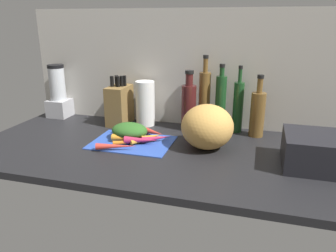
# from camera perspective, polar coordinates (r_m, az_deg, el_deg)

# --- Properties ---
(ground_plane) EXTENTS (1.70, 0.80, 0.03)m
(ground_plane) POSITION_cam_1_polar(r_m,az_deg,el_deg) (1.45, -1.20, -4.37)
(ground_plane) COLOR black
(wall_back) EXTENTS (1.70, 0.03, 0.60)m
(wall_back) POSITION_cam_1_polar(r_m,az_deg,el_deg) (1.73, 2.53, 10.13)
(wall_back) COLOR #BCB7AD
(wall_back) RESTS_ON ground_plane
(cutting_board) EXTENTS (0.37, 0.27, 0.01)m
(cutting_board) POSITION_cam_1_polar(r_m,az_deg,el_deg) (1.51, -6.32, -2.83)
(cutting_board) COLOR #2D51B7
(cutting_board) RESTS_ON ground_plane
(carrot_0) EXTENTS (0.16, 0.11, 0.02)m
(carrot_0) POSITION_cam_1_polar(r_m,az_deg,el_deg) (1.48, -6.24, -2.71)
(carrot_0) COLOR orange
(carrot_0) RESTS_ON cutting_board
(carrot_1) EXTENTS (0.15, 0.04, 0.03)m
(carrot_1) POSITION_cam_1_polar(r_m,az_deg,el_deg) (1.50, -7.15, -2.20)
(carrot_1) COLOR orange
(carrot_1) RESTS_ON cutting_board
(carrot_2) EXTENTS (0.09, 0.10, 0.03)m
(carrot_2) POSITION_cam_1_polar(r_m,az_deg,el_deg) (1.52, -2.97, -1.89)
(carrot_2) COLOR orange
(carrot_2) RESTS_ON cutting_board
(carrot_3) EXTENTS (0.14, 0.14, 0.02)m
(carrot_3) POSITION_cam_1_polar(r_m,az_deg,el_deg) (1.56, -8.22, -1.60)
(carrot_3) COLOR orange
(carrot_3) RESTS_ON cutting_board
(carrot_4) EXTENTS (0.13, 0.14, 0.02)m
(carrot_4) POSITION_cam_1_polar(r_m,az_deg,el_deg) (1.50, -3.66, -2.31)
(carrot_4) COLOR orange
(carrot_4) RESTS_ON cutting_board
(carrot_5) EXTENTS (0.15, 0.07, 0.04)m
(carrot_5) POSITION_cam_1_polar(r_m,az_deg,el_deg) (1.47, -4.82, -2.51)
(carrot_5) COLOR #B2264C
(carrot_5) RESTS_ON cutting_board
(carrot_6) EXTENTS (0.11, 0.06, 0.03)m
(carrot_6) POSITION_cam_1_polar(r_m,az_deg,el_deg) (1.57, -2.43, -1.14)
(carrot_6) COLOR red
(carrot_6) RESTS_ON cutting_board
(carrot_7) EXTENTS (0.13, 0.10, 0.03)m
(carrot_7) POSITION_cam_1_polar(r_m,az_deg,el_deg) (1.50, -1.97, -2.14)
(carrot_7) COLOR #B2264C
(carrot_7) RESTS_ON cutting_board
(carrot_8) EXTENTS (0.18, 0.08, 0.03)m
(carrot_8) POSITION_cam_1_polar(r_m,az_deg,el_deg) (1.42, -9.08, -3.54)
(carrot_8) COLOR red
(carrot_8) RESTS_ON cutting_board
(carrot_9) EXTENTS (0.13, 0.03, 0.03)m
(carrot_9) POSITION_cam_1_polar(r_m,az_deg,el_deg) (1.55, -5.93, -1.45)
(carrot_9) COLOR red
(carrot_9) RESTS_ON cutting_board
(carrot_greens_pile) EXTENTS (0.17, 0.13, 0.07)m
(carrot_greens_pile) POSITION_cam_1_polar(r_m,az_deg,el_deg) (1.54, -6.80, -0.79)
(carrot_greens_pile) COLOR #2D6023
(carrot_greens_pile) RESTS_ON cutting_board
(winter_squash) EXTENTS (0.23, 0.23, 0.20)m
(winter_squash) POSITION_cam_1_polar(r_m,az_deg,el_deg) (1.42, 6.93, -0.14)
(winter_squash) COLOR gold
(winter_squash) RESTS_ON ground_plane
(knife_block) EXTENTS (0.10, 0.17, 0.26)m
(knife_block) POSITION_cam_1_polar(r_m,az_deg,el_deg) (1.77, -8.55, 3.78)
(knife_block) COLOR brown
(knife_block) RESTS_ON ground_plane
(blender_appliance) EXTENTS (0.12, 0.12, 0.30)m
(blender_appliance) POSITION_cam_1_polar(r_m,az_deg,el_deg) (1.99, -18.76, 5.28)
(blender_appliance) COLOR #B2B2B7
(blender_appliance) RESTS_ON ground_plane
(paper_towel_roll) EXTENTS (0.10, 0.10, 0.24)m
(paper_towel_roll) POSITION_cam_1_polar(r_m,az_deg,el_deg) (1.73, -4.03, 3.99)
(paper_towel_roll) COLOR white
(paper_towel_roll) RESTS_ON ground_plane
(bottle_0) EXTENTS (0.07, 0.07, 0.31)m
(bottle_0) POSITION_cam_1_polar(r_m,az_deg,el_deg) (1.65, 3.67, 3.60)
(bottle_0) COLOR #471919
(bottle_0) RESTS_ON ground_plane
(bottle_1) EXTENTS (0.06, 0.06, 0.38)m
(bottle_1) POSITION_cam_1_polar(r_m,az_deg,el_deg) (1.67, 6.43, 4.68)
(bottle_1) COLOR brown
(bottle_1) RESTS_ON ground_plane
(bottle_2) EXTENTS (0.05, 0.05, 0.34)m
(bottle_2) POSITION_cam_1_polar(r_m,az_deg,el_deg) (1.64, 9.23, 4.08)
(bottle_2) COLOR #19421E
(bottle_2) RESTS_ON ground_plane
(bottle_3) EXTENTS (0.05, 0.05, 0.33)m
(bottle_3) POSITION_cam_1_polar(r_m,az_deg,el_deg) (1.65, 12.24, 3.43)
(bottle_3) COLOR #19421E
(bottle_3) RESTS_ON ground_plane
(bottle_4) EXTENTS (0.07, 0.07, 0.30)m
(bottle_4) POSITION_cam_1_polar(r_m,az_deg,el_deg) (1.61, 15.49, 2.22)
(bottle_4) COLOR brown
(bottle_4) RESTS_ON ground_plane
(dish_rack) EXTENTS (0.27, 0.24, 0.13)m
(dish_rack) POSITION_cam_1_polar(r_m,az_deg,el_deg) (1.37, 25.18, -4.08)
(dish_rack) COLOR black
(dish_rack) RESTS_ON ground_plane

